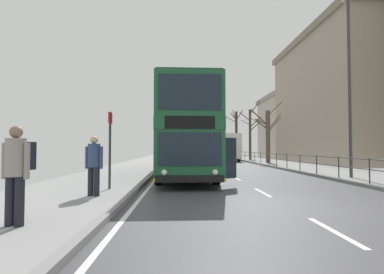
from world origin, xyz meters
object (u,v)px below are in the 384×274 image
at_px(double_decker_bus_main, 185,134).
at_px(pedestrian_companion, 94,162).
at_px(street_lamp_far_side, 349,72).
at_px(bare_tree_far_02, 236,133).
at_px(background_bus_far_lane, 225,146).
at_px(bare_tree_far_01, 250,132).
at_px(bus_stop_sign_near, 110,141).
at_px(bare_tree_far_00, 268,135).
at_px(pedestrian_with_backpack, 17,167).
at_px(background_building_00, 304,126).
at_px(background_building_02, 365,98).

bearing_deg(double_decker_bus_main, pedestrian_companion, -109.98).
height_order(street_lamp_far_side, bare_tree_far_02, street_lamp_far_side).
xyz_separation_m(double_decker_bus_main, background_bus_far_lane, (5.19, 21.48, -0.55)).
bearing_deg(street_lamp_far_side, bare_tree_far_01, 88.54).
bearing_deg(pedestrian_companion, double_decker_bus_main, 70.02).
distance_m(pedestrian_companion, street_lamp_far_side, 12.19).
relative_size(bus_stop_sign_near, bare_tree_far_00, 0.45).
height_order(bare_tree_far_00, bare_tree_far_01, bare_tree_far_01).
height_order(pedestrian_with_backpack, bare_tree_far_01, bare_tree_far_01).
bearing_deg(background_bus_far_lane, pedestrian_companion, -105.26).
bearing_deg(bare_tree_far_01, bare_tree_far_02, 90.95).
xyz_separation_m(double_decker_bus_main, bare_tree_far_02, (8.10, 29.39, 1.56)).
xyz_separation_m(double_decker_bus_main, bare_tree_far_00, (7.95, 12.23, 0.50)).
height_order(double_decker_bus_main, street_lamp_far_side, street_lamp_far_side).
distance_m(bare_tree_far_02, background_building_00, 10.98).
distance_m(pedestrian_companion, background_building_00, 43.92).
relative_size(street_lamp_far_side, background_building_02, 0.46).
bearing_deg(bare_tree_far_00, bare_tree_far_01, 87.93).
bearing_deg(background_bus_far_lane, bare_tree_far_02, 69.79).
distance_m(pedestrian_with_backpack, background_building_00, 46.96).
bearing_deg(bare_tree_far_02, bus_stop_sign_near, -106.89).
xyz_separation_m(pedestrian_with_backpack, bare_tree_far_00, (11.03, 22.84, 1.61)).
xyz_separation_m(pedestrian_with_backpack, bare_tree_far_01, (11.34, 31.27, 2.32)).
height_order(bare_tree_far_00, bare_tree_far_02, bare_tree_far_02).
bearing_deg(bare_tree_far_00, bus_stop_sign_near, -120.28).
distance_m(pedestrian_companion, bus_stop_sign_near, 1.67).
height_order(pedestrian_companion, bare_tree_far_00, bare_tree_far_00).
xyz_separation_m(double_decker_bus_main, street_lamp_far_side, (7.67, -2.24, 2.77)).
xyz_separation_m(background_bus_far_lane, bus_stop_sign_near, (-7.78, -27.30, 0.01)).
height_order(double_decker_bus_main, bare_tree_far_00, bare_tree_far_00).
bearing_deg(street_lamp_far_side, pedestrian_with_backpack, -142.07).
bearing_deg(double_decker_bus_main, pedestrian_with_backpack, -106.21).
bearing_deg(street_lamp_far_side, background_bus_far_lane, 95.96).
relative_size(double_decker_bus_main, bare_tree_far_01, 1.62).
distance_m(bare_tree_far_00, background_building_02, 12.04).
relative_size(bare_tree_far_00, bare_tree_far_01, 0.80).
relative_size(bus_stop_sign_near, background_building_02, 0.14).
bearing_deg(bare_tree_far_00, pedestrian_with_backpack, -115.78).
height_order(double_decker_bus_main, background_building_00, background_building_00).
height_order(bus_stop_sign_near, street_lamp_far_side, street_lamp_far_side).
relative_size(pedestrian_with_backpack, bare_tree_far_01, 0.24).
bearing_deg(pedestrian_companion, bare_tree_far_00, 61.53).
xyz_separation_m(bare_tree_far_00, background_building_02, (11.06, 2.69, 3.94)).
bearing_deg(background_bus_far_lane, background_building_02, -25.43).
distance_m(bare_tree_far_00, background_building_00, 21.59).
bearing_deg(pedestrian_with_backpack, street_lamp_far_side, 37.93).
xyz_separation_m(bus_stop_sign_near, background_building_02, (21.59, 20.73, 4.98)).
height_order(pedestrian_companion, background_building_02, background_building_02).
relative_size(background_bus_far_lane, street_lamp_far_side, 1.09).
height_order(double_decker_bus_main, background_bus_far_lane, double_decker_bus_main).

